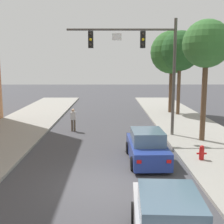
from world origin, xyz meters
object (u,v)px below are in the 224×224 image
at_px(pedestrian_crossing_road, 73,119).
at_px(fire_hydrant, 202,152).
at_px(street_tree_third, 180,51).
at_px(street_tree_second, 207,45).
at_px(car_lead_blue, 147,147).
at_px(street_tree_farthest, 172,52).
at_px(traffic_signal_mast, 144,55).

height_order(pedestrian_crossing_road, fire_hydrant, pedestrian_crossing_road).
xyz_separation_m(pedestrian_crossing_road, street_tree_third, (9.03, 6.42, 5.07)).
bearing_deg(street_tree_third, street_tree_second, -94.16).
distance_m(car_lead_blue, street_tree_farthest, 15.70).
distance_m(pedestrian_crossing_road, street_tree_farthest, 12.49).
bearing_deg(fire_hydrant, traffic_signal_mast, 114.25).
height_order(car_lead_blue, street_tree_second, street_tree_second).
bearing_deg(street_tree_second, pedestrian_crossing_road, 159.62).
xyz_separation_m(fire_hydrant, street_tree_farthest, (1.37, 14.47, 5.41)).
relative_size(fire_hydrant, street_tree_second, 0.10).
bearing_deg(fire_hydrant, street_tree_farthest, 84.59).
height_order(street_tree_second, street_tree_third, street_tree_third).
bearing_deg(traffic_signal_mast, pedestrian_crossing_road, 161.14).
height_order(traffic_signal_mast, fire_hydrant, traffic_signal_mast).
xyz_separation_m(fire_hydrant, street_tree_third, (1.88, 13.26, 5.48)).
relative_size(pedestrian_crossing_road, fire_hydrant, 2.28).
distance_m(fire_hydrant, street_tree_second, 6.67).
xyz_separation_m(car_lead_blue, street_tree_farthest, (4.04, 14.26, 5.19)).
relative_size(street_tree_second, street_tree_farthest, 0.93).
relative_size(street_tree_second, street_tree_third, 0.94).
bearing_deg(street_tree_farthest, street_tree_second, -91.01).
height_order(traffic_signal_mast, street_tree_second, traffic_signal_mast).
height_order(fire_hydrant, street_tree_farthest, street_tree_farthest).
distance_m(traffic_signal_mast, pedestrian_crossing_road, 6.76).
relative_size(car_lead_blue, street_tree_second, 0.59).
height_order(street_tree_second, street_tree_farthest, street_tree_farthest).
bearing_deg(fire_hydrant, pedestrian_crossing_road, 136.29).
xyz_separation_m(traffic_signal_mast, fire_hydrant, (2.34, -5.19, -4.85)).
xyz_separation_m(car_lead_blue, fire_hydrant, (2.67, -0.21, -0.22)).
distance_m(traffic_signal_mast, street_tree_farthest, 10.01).
distance_m(street_tree_second, street_tree_farthest, 10.73).
distance_m(car_lead_blue, street_tree_second, 7.36).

